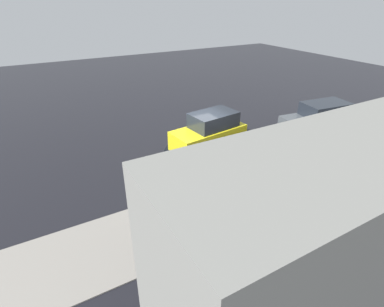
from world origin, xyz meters
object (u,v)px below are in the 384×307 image
(moving_hatchback, at_px, (210,132))
(parked_sedan, at_px, (320,120))
(pedestrian, at_px, (142,195))
(sign_post, at_px, (170,194))
(fire_hydrant, at_px, (168,196))

(moving_hatchback, bearing_deg, parked_sedan, 166.98)
(moving_hatchback, height_order, pedestrian, moving_hatchback)
(parked_sedan, bearing_deg, sign_post, 15.72)
(parked_sedan, distance_m, sign_post, 11.49)
(moving_hatchback, relative_size, pedestrian, 3.34)
(fire_hydrant, xyz_separation_m, pedestrian, (0.94, -0.20, 0.28))
(moving_hatchback, height_order, fire_hydrant, moving_hatchback)
(sign_post, bearing_deg, pedestrian, -76.93)
(moving_hatchback, bearing_deg, sign_post, 45.76)
(parked_sedan, bearing_deg, pedestrian, 7.34)
(fire_hydrant, distance_m, pedestrian, 1.00)
(pedestrian, bearing_deg, moving_hatchback, -148.56)
(pedestrian, xyz_separation_m, sign_post, (-0.38, 1.64, 0.90))
(parked_sedan, bearing_deg, moving_hatchback, -13.02)
(moving_hatchback, height_order, sign_post, sign_post)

